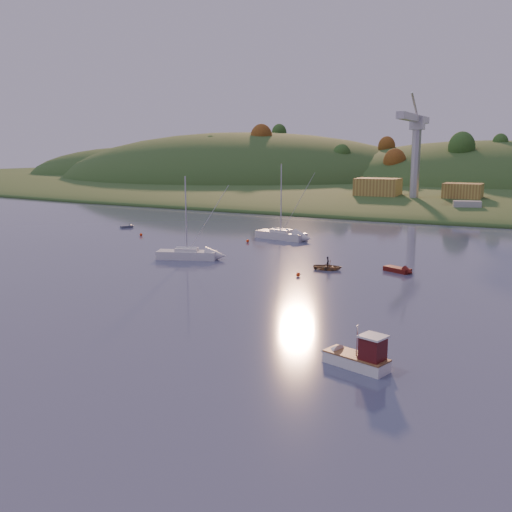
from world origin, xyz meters
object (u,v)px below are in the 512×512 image
at_px(red_tender, 402,271).
at_px(fishing_boat, 352,355).
at_px(canoe, 328,267).
at_px(sailboat_near, 187,254).
at_px(sailboat_far, 281,234).
at_px(grey_dinghy, 129,226).

bearing_deg(red_tender, fishing_boat, -57.64).
bearing_deg(canoe, red_tender, -88.19).
bearing_deg(canoe, sailboat_near, 82.72).
height_order(fishing_boat, sailboat_far, sailboat_far).
height_order(fishing_boat, red_tender, fishing_boat).
relative_size(sailboat_near, canoe, 3.16).
bearing_deg(fishing_boat, sailboat_near, -23.74).
relative_size(fishing_boat, grey_dinghy, 2.01).
distance_m(canoe, red_tender, 8.92).
height_order(fishing_boat, sailboat_near, sailboat_near).
distance_m(sailboat_near, sailboat_far, 22.03).
relative_size(canoe, red_tender, 0.85).
bearing_deg(grey_dinghy, canoe, -81.34).
distance_m(canoe, grey_dinghy, 50.77).
height_order(sailboat_far, canoe, sailboat_far).
bearing_deg(red_tender, sailboat_near, -145.67).
bearing_deg(red_tender, sailboat_far, 169.66).
bearing_deg(canoe, sailboat_far, 24.77).
height_order(sailboat_near, grey_dinghy, sailboat_near).
relative_size(canoe, grey_dinghy, 1.28).
distance_m(sailboat_far, grey_dinghy, 31.57).
distance_m(fishing_boat, sailboat_near, 41.84).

